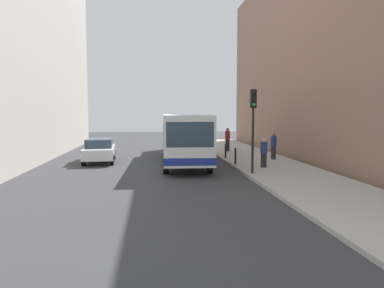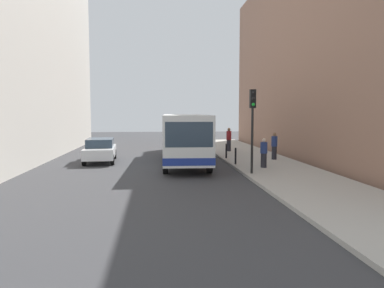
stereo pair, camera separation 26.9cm
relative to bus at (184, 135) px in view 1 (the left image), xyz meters
The scene contains 11 objects.
ground_plane 3.05m from the bus, 103.85° to the right, with size 80.00×80.00×0.00m, color #38383A.
sidewalk 5.63m from the bus, 26.98° to the right, with size 4.40×40.00×0.15m, color #ADA89E.
building_right 12.27m from the bus, ahead, with size 7.00×32.00×14.27m, color #936B56.
bus is the anchor object (origin of this frame).
car_beside_bus 5.43m from the bus, 169.42° to the left, with size 2.09×4.51×1.48m.
traffic_light 6.15m from the bus, 60.65° to the right, with size 0.28×0.33×4.10m.
bollard_near 3.62m from the bus, 34.21° to the right, with size 0.11×0.11×0.95m, color black.
bollard_mid 3.19m from the bus, 18.15° to the left, with size 0.11×0.11×0.95m, color black.
pedestrian_near_signal 5.35m from the bus, 39.30° to the right, with size 0.38×0.38×1.59m.
pedestrian_mid_sidewalk 5.82m from the bus, ahead, with size 0.38×0.38×1.71m.
pedestrian_far_sidewalk 6.54m from the bus, 53.56° to the left, with size 0.38×0.38×1.80m.
Camera 1 is at (-1.40, -20.58, 3.15)m, focal length 34.97 mm.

